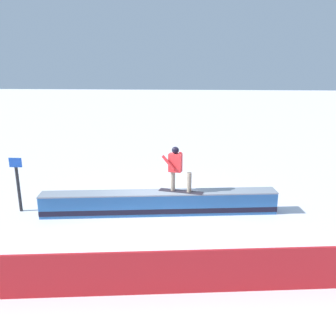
% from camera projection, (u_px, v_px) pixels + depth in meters
% --- Properties ---
extents(ground_plane, '(120.00, 120.00, 0.00)m').
position_uv_depth(ground_plane, '(160.00, 214.00, 11.29)').
color(ground_plane, white).
extents(grind_box, '(7.45, 1.49, 0.74)m').
position_uv_depth(grind_box, '(159.00, 204.00, 11.19)').
color(grind_box, '#2F6DB7').
rests_on(grind_box, ground_plane).
extents(snowboarder, '(1.43, 0.55, 1.44)m').
position_uv_depth(snowboarder, '(177.00, 167.00, 10.93)').
color(snowboarder, '#2B242E').
rests_on(snowboarder, grind_box).
extents(safety_fence, '(12.83, 1.61, 0.98)m').
position_uv_depth(safety_fence, '(141.00, 273.00, 7.18)').
color(safety_fence, red).
rests_on(safety_fence, ground_plane).
extents(trail_marker, '(0.40, 0.10, 1.79)m').
position_uv_depth(trail_marker, '(18.00, 183.00, 11.23)').
color(trail_marker, '#262628').
rests_on(trail_marker, ground_plane).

